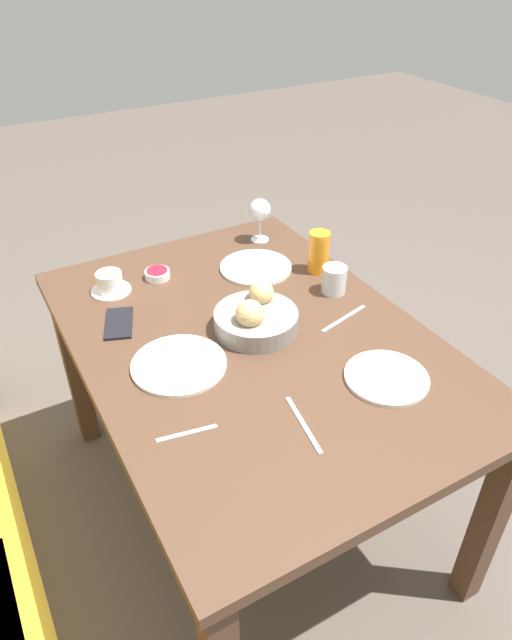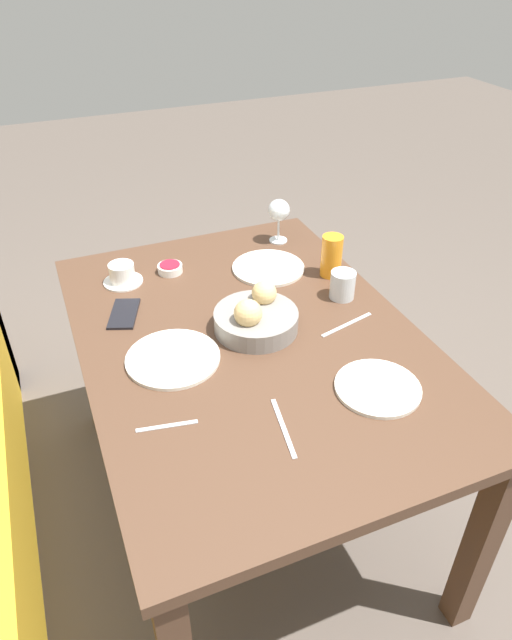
{
  "view_description": "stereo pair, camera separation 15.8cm",
  "coord_description": "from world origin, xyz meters",
  "views": [
    {
      "loc": [
        -1.1,
        0.6,
        1.65
      ],
      "look_at": [
        0.03,
        -0.03,
        0.74
      ],
      "focal_mm": 32.0,
      "sensor_mm": 36.0,
      "label": 1
    },
    {
      "loc": [
        -1.17,
        0.46,
        1.65
      ],
      "look_at": [
        0.03,
        -0.03,
        0.74
      ],
      "focal_mm": 32.0,
      "sensor_mm": 36.0,
      "label": 2
    }
  ],
  "objects": [
    {
      "name": "knife_silver",
      "position": [
        -0.35,
        0.06,
        0.71
      ],
      "size": [
        0.19,
        0.04,
        0.0
      ],
      "color": "#B7B7BC",
      "rests_on": "dining_table"
    },
    {
      "name": "dining_table",
      "position": [
        0.0,
        0.0,
        0.62
      ],
      "size": [
        1.27,
        0.9,
        0.71
      ],
      "color": "#4C3323",
      "rests_on": "ground_plane"
    },
    {
      "name": "wine_glass",
      "position": [
        0.49,
        -0.3,
        0.83
      ],
      "size": [
        0.08,
        0.08,
        0.16
      ],
      "color": "silver",
      "rests_on": "dining_table"
    },
    {
      "name": "cell_phone",
      "position": [
        0.24,
        0.3,
        0.72
      ],
      "size": [
        0.17,
        0.12,
        0.01
      ],
      "color": "black",
      "rests_on": "dining_table"
    },
    {
      "name": "plate_near_right",
      "position": [
        0.32,
        -0.19,
        0.72
      ],
      "size": [
        0.24,
        0.24,
        0.01
      ],
      "color": "silver",
      "rests_on": "dining_table"
    },
    {
      "name": "spoon_coffee",
      "position": [
        -0.24,
        0.3,
        0.71
      ],
      "size": [
        0.04,
        0.14,
        0.0
      ],
      "color": "#B7B7BC",
      "rests_on": "dining_table"
    },
    {
      "name": "water_tumbler",
      "position": [
        0.08,
        -0.33,
        0.76
      ],
      "size": [
        0.08,
        0.08,
        0.09
      ],
      "color": "silver",
      "rests_on": "dining_table"
    },
    {
      "name": "jam_bowl_berry",
      "position": [
        0.42,
        0.11,
        0.73
      ],
      "size": [
        0.08,
        0.08,
        0.03
      ],
      "color": "white",
      "rests_on": "dining_table"
    },
    {
      "name": "plate_far_center",
      "position": [
        -0.02,
        0.22,
        0.72
      ],
      "size": [
        0.25,
        0.25,
        0.01
      ],
      "color": "silver",
      "rests_on": "dining_table"
    },
    {
      "name": "ground_plane",
      "position": [
        0.0,
        0.0,
        0.0
      ],
      "size": [
        10.0,
        10.0,
        0.0
      ],
      "primitive_type": "plane",
      "color": "#564C44"
    },
    {
      "name": "coffee_cup",
      "position": [
        0.42,
        0.26,
        0.74
      ],
      "size": [
        0.12,
        0.12,
        0.06
      ],
      "color": "white",
      "rests_on": "dining_table"
    },
    {
      "name": "bread_basket",
      "position": [
        0.03,
        -0.03,
        0.75
      ],
      "size": [
        0.23,
        0.23,
        0.12
      ],
      "color": "gray",
      "rests_on": "dining_table"
    },
    {
      "name": "juice_glass",
      "position": [
        0.21,
        -0.36,
        0.78
      ],
      "size": [
        0.07,
        0.07,
        0.14
      ],
      "color": "orange",
      "rests_on": "dining_table"
    },
    {
      "name": "plate_near_left",
      "position": [
        -0.32,
        -0.21,
        0.72
      ],
      "size": [
        0.21,
        0.21,
        0.01
      ],
      "color": "silver",
      "rests_on": "dining_table"
    },
    {
      "name": "fork_silver",
      "position": [
        -0.05,
        -0.27,
        0.71
      ],
      "size": [
        0.06,
        0.18,
        0.0
      ],
      "color": "#B7B7BC",
      "rests_on": "dining_table"
    }
  ]
}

